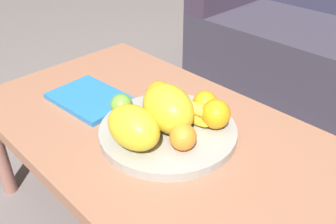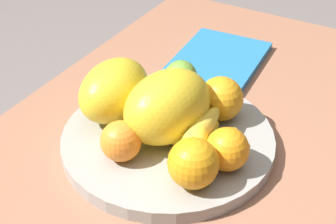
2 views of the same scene
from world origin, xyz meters
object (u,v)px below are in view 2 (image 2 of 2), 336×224
(melon_smaller_beside, at_px, (114,90))
(apple_front, at_px, (181,76))
(coffee_table, at_px, (161,171))
(fruit_bowl, at_px, (168,140))
(magazine, at_px, (217,61))
(melon_large_front, at_px, (168,106))
(orange_right, at_px, (193,163))
(banana_bunch, at_px, (202,139))
(orange_back, at_px, (228,148))
(orange_left, at_px, (121,141))
(orange_front, at_px, (221,99))

(melon_smaller_beside, height_order, apple_front, melon_smaller_beside)
(coffee_table, xyz_separation_m, fruit_bowl, (-0.02, 0.00, 0.05))
(apple_front, relative_size, magazine, 0.26)
(coffee_table, bearing_deg, magazine, -171.56)
(fruit_bowl, bearing_deg, magazine, -170.87)
(melon_large_front, distance_m, orange_right, 0.13)
(apple_front, relative_size, banana_bunch, 0.42)
(fruit_bowl, height_order, melon_smaller_beside, melon_smaller_beside)
(orange_back, bearing_deg, fruit_bowl, -99.75)
(fruit_bowl, distance_m, banana_bunch, 0.08)
(orange_back, xyz_separation_m, apple_front, (-0.16, -0.17, -0.00))
(fruit_bowl, height_order, apple_front, apple_front)
(fruit_bowl, bearing_deg, orange_back, 80.25)
(orange_right, bearing_deg, orange_back, 156.12)
(orange_left, relative_size, orange_right, 0.85)
(orange_back, bearing_deg, orange_left, -66.59)
(orange_back, distance_m, banana_bunch, 0.05)
(apple_front, bearing_deg, orange_front, 67.74)
(fruit_bowl, bearing_deg, banana_bunch, 79.85)
(fruit_bowl, relative_size, apple_front, 5.84)
(magazine, bearing_deg, apple_front, -4.46)
(coffee_table, relative_size, banana_bunch, 8.33)
(coffee_table, xyz_separation_m, apple_front, (-0.16, -0.05, 0.10))
(fruit_bowl, xyz_separation_m, apple_front, (-0.14, -0.05, 0.04))
(coffee_table, bearing_deg, orange_back, 91.46)
(orange_right, bearing_deg, magazine, -159.84)
(melon_smaller_beside, bearing_deg, fruit_bowl, 87.74)
(melon_smaller_beside, height_order, banana_bunch, melon_smaller_beside)
(banana_bunch, bearing_deg, melon_smaller_beside, -95.35)
(banana_bunch, bearing_deg, orange_back, 80.82)
(coffee_table, distance_m, melon_large_front, 0.13)
(coffee_table, bearing_deg, orange_left, -28.98)
(orange_back, relative_size, magazine, 0.29)
(orange_right, xyz_separation_m, apple_front, (-0.22, -0.15, -0.01))
(banana_bunch, bearing_deg, magazine, -159.02)
(fruit_bowl, bearing_deg, orange_front, 149.18)
(fruit_bowl, distance_m, melon_smaller_beside, 0.13)
(fruit_bowl, relative_size, magazine, 1.52)
(orange_left, height_order, magazine, orange_left)
(orange_front, xyz_separation_m, apple_front, (-0.04, -0.11, -0.01))
(orange_right, bearing_deg, melon_large_front, -132.35)
(fruit_bowl, xyz_separation_m, orange_back, (0.02, 0.12, 0.05))
(orange_front, height_order, orange_right, same)
(orange_back, bearing_deg, banana_bunch, -99.18)
(melon_smaller_beside, height_order, orange_left, melon_smaller_beside)
(melon_large_front, bearing_deg, magazine, -170.87)
(orange_back, distance_m, magazine, 0.37)
(orange_right, height_order, apple_front, orange_right)
(melon_smaller_beside, bearing_deg, orange_front, 117.59)
(coffee_table, bearing_deg, banana_bunch, 98.80)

